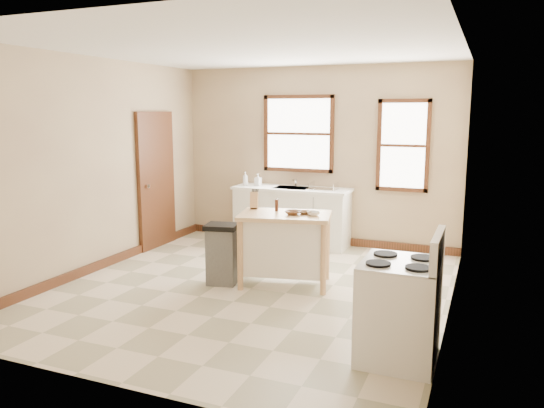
{
  "coord_description": "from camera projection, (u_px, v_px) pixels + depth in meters",
  "views": [
    {
      "loc": [
        2.55,
        -5.55,
        2.1
      ],
      "look_at": [
        0.1,
        0.4,
        0.97
      ],
      "focal_mm": 35.0,
      "sensor_mm": 36.0,
      "label": 1
    }
  ],
  "objects": [
    {
      "name": "floor",
      "position": [
        252.0,
        288.0,
        6.37
      ],
      "size": [
        5.0,
        5.0,
        0.0
      ],
      "primitive_type": "plane",
      "color": "beige",
      "rests_on": "ground"
    },
    {
      "name": "ceiling",
      "position": [
        250.0,
        48.0,
        5.89
      ],
      "size": [
        5.0,
        5.0,
        0.0
      ],
      "primitive_type": "plane",
      "rotation": [
        3.14,
        0.0,
        0.0
      ],
      "color": "white",
      "rests_on": "ground"
    },
    {
      "name": "wall_back",
      "position": [
        316.0,
        156.0,
        8.41
      ],
      "size": [
        4.5,
        0.04,
        2.8
      ],
      "primitive_type": "cube",
      "color": "tan",
      "rests_on": "ground"
    },
    {
      "name": "wall_left",
      "position": [
        96.0,
        165.0,
        6.98
      ],
      "size": [
        0.04,
        5.0,
        2.8
      ],
      "primitive_type": "cube",
      "color": "tan",
      "rests_on": "ground"
    },
    {
      "name": "wall_right",
      "position": [
        455.0,
        182.0,
        5.29
      ],
      "size": [
        0.04,
        5.0,
        2.8
      ],
      "primitive_type": "cube",
      "color": "tan",
      "rests_on": "ground"
    },
    {
      "name": "window_main",
      "position": [
        298.0,
        134.0,
        8.44
      ],
      "size": [
        1.17,
        0.06,
        1.22
      ],
      "primitive_type": null,
      "color": "#3A200F",
      "rests_on": "wall_back"
    },
    {
      "name": "window_side",
      "position": [
        403.0,
        146.0,
        7.85
      ],
      "size": [
        0.77,
        0.06,
        1.37
      ],
      "primitive_type": null,
      "color": "#3A200F",
      "rests_on": "wall_back"
    },
    {
      "name": "door_left",
      "position": [
        156.0,
        180.0,
        8.21
      ],
      "size": [
        0.06,
        0.9,
        2.1
      ],
      "primitive_type": "cube",
      "color": "#3A200F",
      "rests_on": "ground"
    },
    {
      "name": "baseboard_back",
      "position": [
        315.0,
        239.0,
        8.61
      ],
      "size": [
        4.5,
        0.04,
        0.12
      ],
      "primitive_type": "cube",
      "color": "#3A200F",
      "rests_on": "ground"
    },
    {
      "name": "baseboard_left",
      "position": [
        103.0,
        264.0,
        7.2
      ],
      "size": [
        0.04,
        5.0,
        0.12
      ],
      "primitive_type": "cube",
      "color": "#3A200F",
      "rests_on": "ground"
    },
    {
      "name": "sink_counter",
      "position": [
        292.0,
        216.0,
        8.41
      ],
      "size": [
        1.86,
        0.62,
        0.92
      ],
      "primitive_type": null,
      "color": "white",
      "rests_on": "ground"
    },
    {
      "name": "faucet",
      "position": [
        296.0,
        179.0,
        8.48
      ],
      "size": [
        0.03,
        0.03,
        0.22
      ],
      "primitive_type": "cylinder",
      "color": "silver",
      "rests_on": "sink_counter"
    },
    {
      "name": "soap_bottle_a",
      "position": [
        245.0,
        179.0,
        8.54
      ],
      "size": [
        0.1,
        0.1,
        0.22
      ],
      "primitive_type": "imported",
      "rotation": [
        0.0,
        0.0,
        0.16
      ],
      "color": "#B2B2B2",
      "rests_on": "sink_counter"
    },
    {
      "name": "soap_bottle_b",
      "position": [
        258.0,
        180.0,
        8.52
      ],
      "size": [
        0.1,
        0.1,
        0.19
      ],
      "primitive_type": "imported",
      "rotation": [
        0.0,
        0.0,
        -0.16
      ],
      "color": "#B2B2B2",
      "rests_on": "sink_counter"
    },
    {
      "name": "dish_rack",
      "position": [
        324.0,
        187.0,
        8.08
      ],
      "size": [
        0.44,
        0.36,
        0.1
      ],
      "primitive_type": null,
      "rotation": [
        0.0,
        0.0,
        -0.14
      ],
      "color": "silver",
      "rests_on": "sink_counter"
    },
    {
      "name": "kitchen_island",
      "position": [
        285.0,
        249.0,
        6.45
      ],
      "size": [
        1.21,
        0.91,
        0.89
      ],
      "primitive_type": null,
      "rotation": [
        0.0,
        0.0,
        0.22
      ],
      "color": "#E4C086",
      "rests_on": "ground"
    },
    {
      "name": "knife_block",
      "position": [
        254.0,
        201.0,
        6.68
      ],
      "size": [
        0.13,
        0.13,
        0.2
      ],
      "primitive_type": null,
      "rotation": [
        0.0,
        0.0,
        0.35
      ],
      "color": "#DBAE73",
      "rests_on": "kitchen_island"
    },
    {
      "name": "pepper_grinder",
      "position": [
        277.0,
        205.0,
        6.52
      ],
      "size": [
        0.04,
        0.04,
        0.15
      ],
      "primitive_type": "cylinder",
      "rotation": [
        0.0,
        0.0,
        -0.01
      ],
      "color": "#411F11",
      "rests_on": "kitchen_island"
    },
    {
      "name": "bowl_a",
      "position": [
        293.0,
        213.0,
        6.31
      ],
      "size": [
        0.2,
        0.2,
        0.05
      ],
      "primitive_type": "imported",
      "rotation": [
        0.0,
        0.0,
        0.07
      ],
      "color": "brown",
      "rests_on": "kitchen_island"
    },
    {
      "name": "bowl_b",
      "position": [
        305.0,
        212.0,
        6.35
      ],
      "size": [
        0.21,
        0.21,
        0.04
      ],
      "primitive_type": "imported",
      "rotation": [
        0.0,
        0.0,
        0.68
      ],
      "color": "brown",
      "rests_on": "kitchen_island"
    },
    {
      "name": "bowl_c",
      "position": [
        313.0,
        214.0,
        6.25
      ],
      "size": [
        0.21,
        0.21,
        0.05
      ],
      "primitive_type": "imported",
      "rotation": [
        0.0,
        0.0,
        0.51
      ],
      "color": "white",
      "rests_on": "kitchen_island"
    },
    {
      "name": "trash_bin",
      "position": [
        222.0,
        254.0,
        6.49
      ],
      "size": [
        0.44,
        0.39,
        0.75
      ],
      "primitive_type": null,
      "rotation": [
        0.0,
        0.0,
        0.2
      ],
      "color": "#61615F",
      "rests_on": "ground"
    },
    {
      "name": "gas_stove",
      "position": [
        400.0,
        296.0,
        4.47
      ],
      "size": [
        0.7,
        0.7,
        1.13
      ],
      "primitive_type": null,
      "color": "white",
      "rests_on": "ground"
    }
  ]
}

